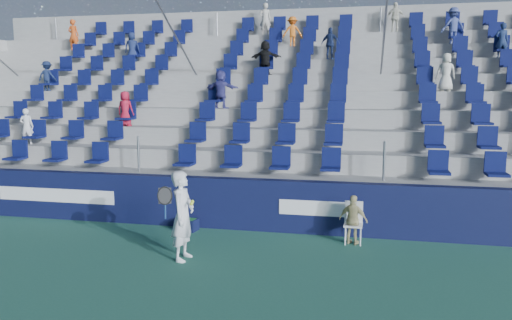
% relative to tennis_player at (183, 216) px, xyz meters
% --- Properties ---
extents(ground, '(70.00, 70.00, 0.00)m').
position_rel_tennis_player_xyz_m(ground, '(0.81, -0.84, -0.87)').
color(ground, '#2B654F').
rests_on(ground, ground).
extents(sponsor_wall, '(24.00, 0.32, 1.20)m').
position_rel_tennis_player_xyz_m(sponsor_wall, '(0.82, 2.31, -0.27)').
color(sponsor_wall, '#0F1337').
rests_on(sponsor_wall, ground).
extents(grandstand, '(24.00, 8.17, 6.63)m').
position_rel_tennis_player_xyz_m(grandstand, '(0.81, 7.40, 1.27)').
color(grandstand, '#9E9E99').
rests_on(grandstand, ground).
extents(tennis_player, '(0.69, 0.66, 1.73)m').
position_rel_tennis_player_xyz_m(tennis_player, '(0.00, 0.00, 0.00)').
color(tennis_player, silver).
rests_on(tennis_player, ground).
extents(line_judge_chair, '(0.40, 0.41, 0.88)m').
position_rel_tennis_player_xyz_m(line_judge_chair, '(3.18, 1.80, -0.37)').
color(line_judge_chair, white).
rests_on(line_judge_chair, ground).
extents(line_judge, '(0.67, 0.45, 1.06)m').
position_rel_tennis_player_xyz_m(line_judge, '(3.18, 1.66, -0.34)').
color(line_judge, tan).
rests_on(line_judge, ground).
extents(ball_bin, '(0.54, 0.39, 0.28)m').
position_rel_tennis_player_xyz_m(ball_bin, '(-0.63, 1.91, -0.72)').
color(ball_bin, '#0E1233').
rests_on(ball_bin, ground).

